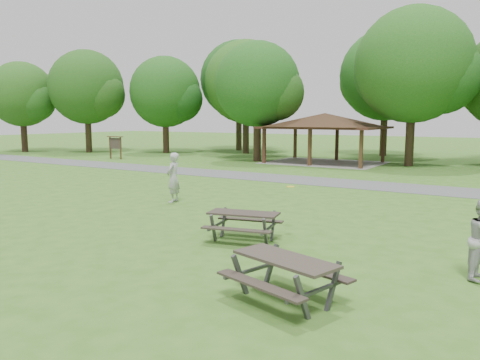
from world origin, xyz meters
name	(u,v)px	position (x,y,z in m)	size (l,w,h in m)	color
ground	(136,239)	(0.00, 0.00, 0.00)	(160.00, 160.00, 0.00)	#36661D
asphalt_path	(323,182)	(0.00, 14.00, 0.01)	(120.00, 3.20, 0.02)	#4E4E51
pavilion	(325,122)	(-4.00, 24.00, 3.06)	(8.60, 7.01, 3.76)	#361E13
notice_board	(115,143)	(-20.00, 18.00, 1.31)	(1.60, 0.30, 1.88)	#392114
tree_row_a	(87,89)	(-27.91, 22.03, 6.15)	(7.56, 7.20, 9.97)	black
tree_row_b	(166,94)	(-20.92, 25.53, 5.67)	(7.14, 6.80, 9.28)	#321F16
tree_row_c	(247,84)	(-13.90, 29.03, 6.54)	(8.19, 7.80, 10.67)	black
tree_row_d	(258,87)	(-8.92, 22.53, 5.77)	(6.93, 6.60, 9.27)	black
tree_row_e	(415,69)	(2.10, 25.03, 6.78)	(8.40, 8.00, 11.02)	black
tree_deep_a	(240,82)	(-16.90, 32.53, 7.13)	(8.40, 8.00, 11.38)	#302315
tree_deep_b	(387,78)	(-1.90, 33.03, 6.89)	(8.40, 8.00, 11.13)	#312215
tree_flank_left	(23,96)	(-33.92, 19.03, 5.53)	(6.72, 6.40, 8.93)	black
picnic_table_middle	(243,219)	(2.73, 1.42, 0.62)	(2.24, 1.95, 0.84)	#2C2520
picnic_table_far	(285,268)	(5.67, -1.88, 0.65)	(2.39, 2.12, 0.88)	#302922
frisbee_in_flight	(290,187)	(3.33, 3.12, 1.37)	(0.31, 0.31, 0.02)	yellow
frisbee_thrower	(173,178)	(-2.84, 5.04, 1.01)	(0.74, 0.48, 2.02)	#A9A9AC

